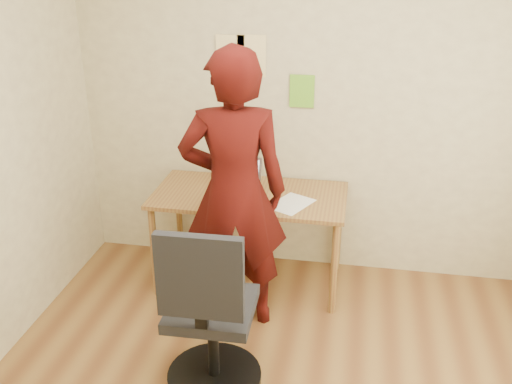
% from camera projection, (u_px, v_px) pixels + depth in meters
% --- Properties ---
extents(room, '(3.58, 3.58, 2.78)m').
position_uv_depth(room, '(272.00, 199.00, 2.60)').
color(room, brown).
rests_on(room, ground).
extents(desk, '(1.40, 0.70, 0.74)m').
position_uv_depth(desk, '(250.00, 204.00, 4.18)').
color(desk, olive).
rests_on(desk, ground).
extents(laptop, '(0.35, 0.32, 0.24)m').
position_uv_depth(laptop, '(236.00, 185.00, 4.16)').
color(laptop, '#ABABB2').
rests_on(laptop, desk).
extents(paper_sheet, '(0.35, 0.39, 0.00)m').
position_uv_depth(paper_sheet, '(291.00, 204.00, 3.99)').
color(paper_sheet, white).
rests_on(paper_sheet, desk).
extents(phone, '(0.09, 0.13, 0.01)m').
position_uv_depth(phone, '(266.00, 207.00, 3.93)').
color(phone, black).
rests_on(phone, desk).
extents(wall_note_left, '(0.21, 0.00, 0.30)m').
position_uv_depth(wall_note_left, '(230.00, 56.00, 4.13)').
color(wall_note_left, '#FFE398').
rests_on(wall_note_left, room).
extents(wall_note_mid, '(0.21, 0.00, 0.30)m').
position_uv_depth(wall_note_mid, '(251.00, 56.00, 4.10)').
color(wall_note_mid, '#FFE398').
rests_on(wall_note_mid, room).
extents(wall_note_right, '(0.18, 0.00, 0.24)m').
position_uv_depth(wall_note_right, '(302.00, 91.00, 4.14)').
color(wall_note_right, '#71C12B').
rests_on(wall_note_right, room).
extents(office_chair, '(0.57, 0.57, 1.10)m').
position_uv_depth(office_chair, '(209.00, 321.00, 3.21)').
color(office_chair, black).
rests_on(office_chair, ground).
extents(person, '(0.77, 0.59, 1.89)m').
position_uv_depth(person, '(234.00, 193.00, 3.65)').
color(person, '#390A07').
rests_on(person, ground).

